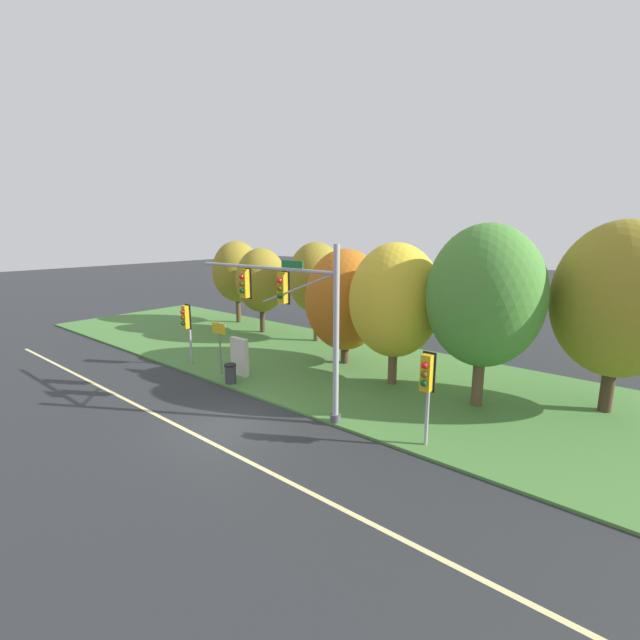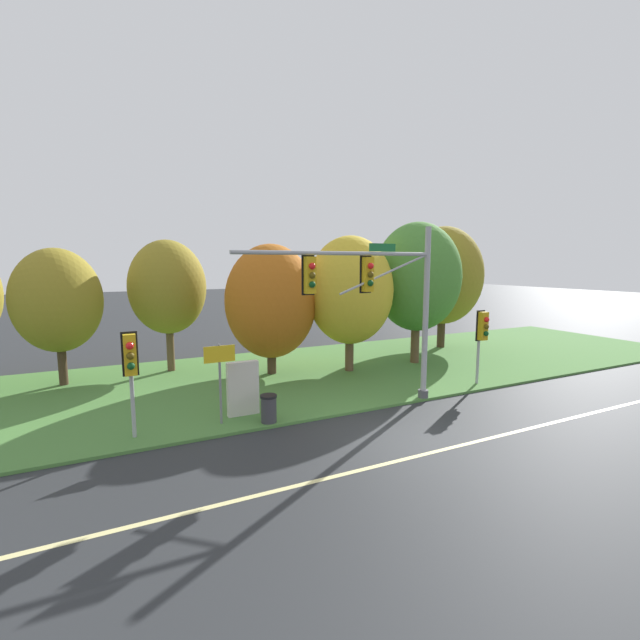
% 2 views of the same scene
% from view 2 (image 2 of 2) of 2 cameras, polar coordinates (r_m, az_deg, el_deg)
% --- Properties ---
extents(ground_plane, '(160.00, 160.00, 0.00)m').
position_cam_2_polar(ground_plane, '(13.83, 10.33, -15.36)').
color(ground_plane, '#282B2D').
extents(lane_stripe, '(36.00, 0.16, 0.01)m').
position_cam_2_polar(lane_stripe, '(12.97, 13.61, -17.04)').
color(lane_stripe, beige).
rests_on(lane_stripe, ground).
extents(grass_verge, '(48.00, 11.50, 0.10)m').
position_cam_2_polar(grass_verge, '(20.67, -3.44, -7.33)').
color(grass_verge, '#477A38').
rests_on(grass_verge, ground).
extents(traffic_signal_mast, '(7.76, 0.49, 6.63)m').
position_cam_2_polar(traffic_signal_mast, '(15.59, 7.92, 3.59)').
color(traffic_signal_mast, '#9EA0A5').
rests_on(traffic_signal_mast, grass_verge).
extents(pedestrian_signal_near_kerb, '(0.46, 0.55, 3.26)m').
position_cam_2_polar(pedestrian_signal_near_kerb, '(19.70, 20.82, -1.35)').
color(pedestrian_signal_near_kerb, '#9EA0A5').
rests_on(pedestrian_signal_near_kerb, grass_verge).
extents(pedestrian_signal_further_along, '(0.46, 0.55, 3.27)m').
position_cam_2_polar(pedestrian_signal_further_along, '(13.83, -23.95, -5.10)').
color(pedestrian_signal_further_along, '#9EA0A5').
rests_on(pedestrian_signal_further_along, grass_verge).
extents(route_sign_post, '(1.01, 0.08, 2.67)m').
position_cam_2_polar(route_sign_post, '(14.37, -13.21, -6.44)').
color(route_sign_post, slate).
rests_on(route_sign_post, grass_verge).
extents(tree_left_of_mast, '(3.55, 3.55, 5.92)m').
position_cam_2_polar(tree_left_of_mast, '(21.39, -31.61, 2.21)').
color(tree_left_of_mast, '#423021').
rests_on(tree_left_of_mast, grass_verge).
extents(tree_behind_signpost, '(3.62, 3.62, 6.39)m').
position_cam_2_polar(tree_behind_signpost, '(21.95, -19.65, 4.12)').
color(tree_behind_signpost, brown).
rests_on(tree_behind_signpost, grass_verge).
extents(tree_mid_verge, '(4.30, 4.30, 6.17)m').
position_cam_2_polar(tree_mid_verge, '(20.31, -6.57, 2.46)').
color(tree_mid_verge, '#423021').
rests_on(tree_mid_verge, grass_verge).
extents(tree_tall_centre, '(4.18, 4.18, 6.58)m').
position_cam_2_polar(tree_tall_centre, '(20.75, 4.01, 3.94)').
color(tree_tall_centre, brown).
rests_on(tree_tall_centre, grass_verge).
extents(tree_right_far, '(4.52, 4.52, 7.38)m').
position_cam_2_polar(tree_right_far, '(22.96, 12.80, 5.58)').
color(tree_right_far, brown).
rests_on(tree_right_far, grass_verge).
extents(tree_furthest_back, '(4.81, 4.81, 7.52)m').
position_cam_2_polar(tree_furthest_back, '(27.71, 16.10, 5.69)').
color(tree_furthest_back, '#423021').
rests_on(tree_furthest_back, grass_verge).
extents(info_kiosk, '(1.10, 0.24, 1.90)m').
position_cam_2_polar(info_kiosk, '(15.27, -10.24, -8.99)').
color(info_kiosk, beige).
rests_on(info_kiosk, grass_verge).
extents(trash_bin, '(0.56, 0.56, 0.93)m').
position_cam_2_polar(trash_bin, '(14.62, -6.85, -11.62)').
color(trash_bin, '#38383D').
rests_on(trash_bin, grass_verge).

